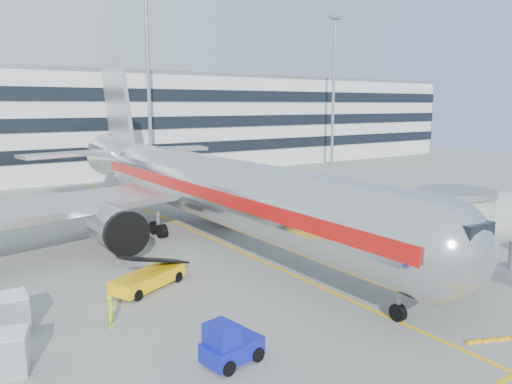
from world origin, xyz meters
TOP-DOWN VIEW (x-y plane):
  - ground at (0.00, 0.00)m, footprint 180.00×180.00m
  - lead_in_line at (0.00, 10.00)m, footprint 0.25×70.00m
  - main_jet at (0.00, 11.72)m, footprint 50.95×48.70m
  - terminal at (0.00, 57.95)m, footprint 150.00×24.25m
  - light_mast_centre at (8.00, 42.00)m, footprint 2.40×1.20m
  - light_mast_east at (42.00, 42.00)m, footprint 2.40×1.20m
  - belt_loader at (-8.51, 3.25)m, footprint 5.02×3.56m
  - baggage_tug at (-9.08, -6.80)m, footprint 2.69×1.94m
  - cargo_container_left at (-16.15, 1.59)m, footprint 1.79×1.79m
  - cargo_container_front at (-16.80, -2.37)m, footprint 1.97×1.97m
  - ramp_worker at (-11.98, -0.60)m, footprint 0.65×0.70m

SIDE VIEW (x-z plane):
  - ground at x=0.00m, z-range 0.00..0.00m
  - lead_in_line at x=0.00m, z-range 0.00..0.01m
  - belt_loader at x=-8.51m, z-range -0.52..1.87m
  - ramp_worker at x=-11.98m, z-range 0.00..1.61m
  - baggage_tug at x=-9.08m, z-range -0.12..1.75m
  - cargo_container_front at x=-16.80m, z-range 0.00..1.69m
  - cargo_container_left at x=-16.15m, z-range 0.01..1.83m
  - main_jet at x=0.00m, z-range -3.79..12.26m
  - terminal at x=0.00m, z-range 0.00..15.60m
  - light_mast_centre at x=8.00m, z-range 2.15..27.60m
  - light_mast_east at x=42.00m, z-range 2.15..27.60m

